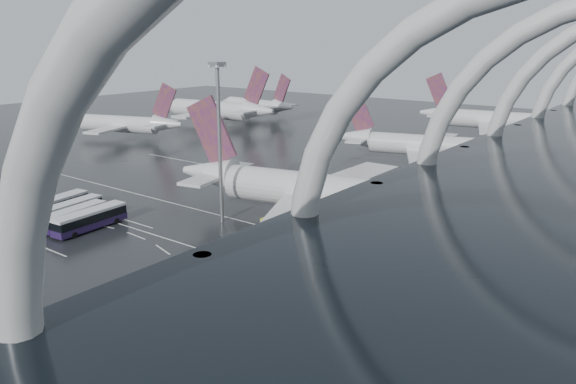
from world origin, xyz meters
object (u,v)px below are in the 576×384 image
Objects in this scene: bus_row_near_d at (90,219)px; gse_cart_belly_b at (414,218)px; jet_remote_mid at (217,110)px; bus_row_near_c at (74,216)px; floodlight_mast at (219,124)px; airliner_main at (330,194)px; bus_row_near_a at (55,206)px; airliner_gate_b at (432,146)px; van_curve_a at (25,320)px; bus_row_near_b at (70,210)px; airliner_gate_c at (501,121)px; gse_cart_belly_a at (365,219)px; gse_cart_belly_d at (423,225)px; jet_remote_west at (126,124)px; gse_cart_belly_c at (267,222)px; jet_remote_far at (257,106)px.

gse_cart_belly_b is (41.34, 36.67, -1.18)m from bus_row_near_d.
bus_row_near_c is at bearing 115.74° from jet_remote_mid.
bus_row_near_d is 26.78m from floodlight_mast.
bus_row_near_a is at bearing -160.02° from airliner_main.
bus_row_near_a reaches higher than gse_cart_belly_b.
bus_row_near_c is (-28.53, -82.67, -2.83)m from airliner_gate_b.
airliner_main is at bearing 3.63° from van_curve_a.
bus_row_near_a is 3.94m from bus_row_near_b.
bus_row_near_d is at bearing -108.96° from airliner_gate_c.
airliner_gate_c reaches higher than bus_row_near_a.
van_curve_a is 2.28× the size of gse_cart_belly_a.
airliner_gate_b is 48.57m from gse_cart_belly_b.
gse_cart_belly_d is (107.50, -61.19, -4.92)m from jet_remote_mid.
van_curve_a is (89.68, -81.58, -3.86)m from jet_remote_west.
airliner_gate_c is 138.27m from bus_row_near_c.
bus_row_near_d is 5.85× the size of gse_cart_belly_b.
floodlight_mast reaches higher than gse_cart_belly_c.
bus_row_near_d is at bearing 117.52° from jet_remote_mid.
airliner_gate_b is 1.87× the size of floodlight_mast.
gse_cart_belly_c is at bearing 137.44° from jet_remote_far.
gse_cart_belly_d is (44.13, 34.22, -1.14)m from bus_row_near_d.
bus_row_near_d reaches higher than bus_row_near_b.
bus_row_near_a is 64.12m from gse_cart_belly_b.
bus_row_near_b is 5.09× the size of gse_cart_belly_d.
gse_cart_belly_a is 8.79m from gse_cart_belly_b.
van_curve_a is (86.36, -119.14, -4.83)m from jet_remote_mid.
airliner_gate_c reaches higher than jet_remote_far.
bus_row_near_d reaches higher than gse_cart_belly_d.
airliner_gate_b is 87.50m from bus_row_near_c.
van_curve_a is 0.20× the size of floodlight_mast.
van_curve_a is at bearing -102.23° from gse_cart_belly_a.
airliner_gate_b is 4.06× the size of bus_row_near_c.
van_curve_a is (23.00, -23.74, -1.05)m from bus_row_near_d.
floodlight_mast reaches higher than bus_row_near_c.
jet_remote_mid is (3.32, 37.57, 0.97)m from jet_remote_west.
van_curve_a is (-2.54, -158.27, -4.19)m from airliner_gate_c.
jet_remote_west is 16.83× the size of gse_cart_belly_a.
jet_remote_far is 135.09m from gse_cart_belly_a.
jet_remote_far is 3.03× the size of bus_row_near_d.
jet_remote_west is 113.37m from gse_cart_belly_d.
gse_cart_belly_b is at bearing -89.04° from airliner_gate_c.
airliner_main is at bearing 42.76° from gse_cart_belly_c.
bus_row_near_d is at bearing -138.43° from gse_cart_belly_b.
jet_remote_west is 0.81× the size of jet_remote_mid.
jet_remote_mid is at bearing 138.44° from gse_cart_belly_c.
jet_remote_west is at bearing 59.30° from van_curve_a.
jet_remote_mid is 3.67× the size of bus_row_near_d.
airliner_main is at bearing -139.44° from gse_cart_belly_b.
gse_cart_belly_c is (29.88, 18.37, -1.10)m from bus_row_near_b.
bus_row_near_d is 5.66× the size of gse_cart_belly_a.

